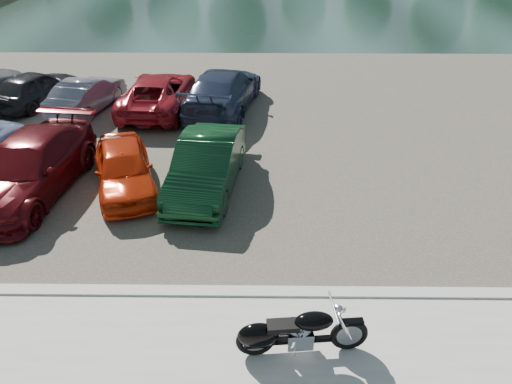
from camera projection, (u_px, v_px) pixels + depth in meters
ground at (238, 377)px, 8.50m from camera, size 200.00×200.00×0.00m
kerb at (242, 293)px, 10.18m from camera, size 60.00×0.30×0.14m
parking_lot at (251, 122)px, 17.93m from camera, size 60.00×18.00×0.04m
motorcycle at (290, 333)px, 8.60m from camera, size 2.33×0.75×1.05m
car_3 at (29, 168)px, 13.31m from camera, size 2.72×5.43×1.51m
car_4 at (124, 168)px, 13.55m from camera, size 2.56×3.99×1.26m
car_5 at (207, 165)px, 13.49m from camera, size 2.01×4.52×1.44m
car_8 at (35, 88)px, 19.10m from camera, size 2.78×4.14×1.31m
car_9 at (87, 94)px, 18.55m from camera, size 2.14×3.98×1.25m
car_10 at (158, 93)px, 18.58m from camera, size 2.48×4.95×1.35m
car_11 at (223, 90)px, 18.56m from camera, size 3.07×5.57×1.53m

